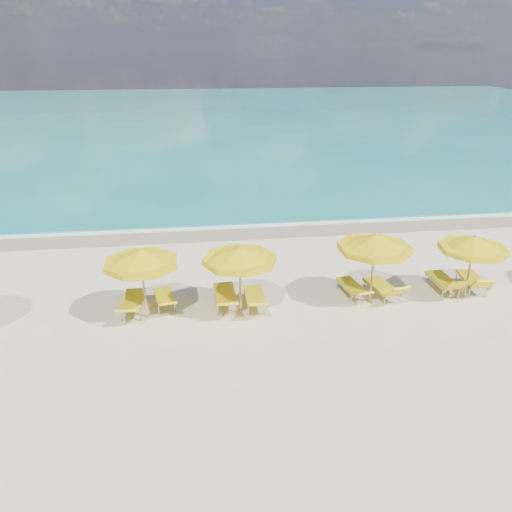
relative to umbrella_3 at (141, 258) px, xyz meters
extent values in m
plane|color=beige|center=(3.56, -0.05, -1.93)|extent=(120.00, 120.00, 0.00)
cube|color=#157870|center=(3.56, 47.95, -1.93)|extent=(120.00, 80.00, 0.30)
cube|color=tan|center=(3.56, 7.35, -1.93)|extent=(120.00, 2.60, 0.01)
cube|color=white|center=(3.56, 8.15, -1.93)|extent=(120.00, 1.20, 0.03)
cube|color=white|center=(-2.44, 16.95, -1.93)|extent=(14.00, 0.36, 0.05)
cube|color=white|center=(11.56, 23.95, -1.93)|extent=(18.00, 0.30, 0.05)
cylinder|color=tan|center=(0.00, 0.00, -0.85)|extent=(0.07, 0.07, 2.17)
cone|color=#DEC10B|center=(0.00, 0.00, 0.06)|extent=(2.92, 2.92, 0.43)
cylinder|color=#DEC10B|center=(0.00, 0.00, -0.15)|extent=(2.95, 2.95, 0.17)
sphere|color=tan|center=(0.00, 0.00, 0.29)|extent=(0.10, 0.10, 0.10)
cylinder|color=tan|center=(2.87, -0.16, -0.84)|extent=(0.07, 0.07, 2.18)
cone|color=#DEC10B|center=(2.87, -0.16, 0.08)|extent=(2.36, 2.36, 0.44)
cylinder|color=#DEC10B|center=(2.87, -0.16, -0.14)|extent=(2.38, 2.38, 0.17)
sphere|color=tan|center=(2.87, -0.16, 0.30)|extent=(0.10, 0.10, 0.10)
cylinder|color=tan|center=(7.07, 0.04, -0.80)|extent=(0.07, 0.07, 2.26)
cone|color=#DEC10B|center=(7.07, 0.04, 0.15)|extent=(3.03, 3.03, 0.45)
cylinder|color=#DEC10B|center=(7.07, 0.04, -0.07)|extent=(3.06, 3.06, 0.18)
sphere|color=tan|center=(7.07, 0.04, 0.38)|extent=(0.10, 0.10, 0.10)
cylinder|color=tan|center=(10.27, -0.09, -0.89)|extent=(0.06, 0.06, 2.08)
cone|color=#DEC10B|center=(10.27, -0.09, -0.02)|extent=(2.54, 2.54, 0.42)
cylinder|color=#DEC10B|center=(10.27, -0.09, -0.22)|extent=(2.57, 2.57, 0.17)
sphere|color=tan|center=(10.27, -0.09, 0.20)|extent=(0.09, 0.09, 0.09)
cube|color=yellow|center=(-0.41, 0.46, -1.54)|extent=(0.67, 1.39, 0.08)
cube|color=yellow|center=(-0.45, -0.51, -1.40)|extent=(0.64, 0.64, 0.35)
cube|color=yellow|center=(0.52, 0.68, -1.59)|extent=(0.72, 1.26, 0.07)
cube|color=yellow|center=(0.66, -0.14, -1.46)|extent=(0.61, 0.61, 0.31)
cube|color=yellow|center=(2.43, 0.46, -1.52)|extent=(0.64, 1.42, 0.09)
cube|color=yellow|center=(2.43, -0.55, -1.37)|extent=(0.63, 0.64, 0.37)
cube|color=yellow|center=(3.35, 0.25, -1.55)|extent=(0.59, 1.31, 0.08)
cube|color=yellow|center=(3.34, -0.66, -1.40)|extent=(0.59, 0.58, 0.37)
cube|color=yellow|center=(6.60, 0.62, -1.59)|extent=(0.69, 1.25, 0.07)
cube|color=yellow|center=(6.71, -0.22, -1.47)|extent=(0.60, 0.61, 0.29)
cube|color=yellow|center=(7.54, 0.34, -1.54)|extent=(0.86, 1.43, 0.08)
cube|color=yellow|center=(7.72, -0.53, -1.32)|extent=(0.69, 0.62, 0.50)
cube|color=yellow|center=(9.73, 0.52, -1.54)|extent=(0.61, 1.36, 0.08)
cube|color=yellow|center=(9.73, -0.39, -1.32)|extent=(0.61, 0.52, 0.49)
cube|color=yellow|center=(10.77, 0.49, -1.55)|extent=(0.79, 1.39, 0.08)
cube|color=yellow|center=(10.63, -0.38, -1.33)|extent=(0.66, 0.59, 0.49)
camera|label=1|loc=(1.54, -13.61, 5.66)|focal=35.00mm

